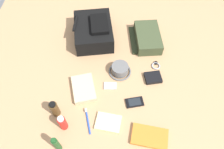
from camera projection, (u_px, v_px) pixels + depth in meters
name	position (u px, v px, depth m)	size (l,w,h in m)	color
ground_plane	(112.00, 79.00, 1.50)	(2.64, 2.02, 0.02)	tan
backpack	(94.00, 31.00, 1.63)	(0.39, 0.33, 0.16)	black
toiletry_pouch	(147.00, 38.00, 1.64)	(0.31, 0.25, 0.08)	#384228
bucket_hat	(120.00, 70.00, 1.49)	(0.16, 0.16, 0.07)	#5B5B5B
shampoo_bottle	(57.00, 144.00, 1.17)	(0.03, 0.03, 0.16)	#19471E
sunscreen_spray	(63.00, 123.00, 1.25)	(0.05, 0.05, 0.13)	red
cologne_bottle	(55.00, 109.00, 1.30)	(0.05, 0.05, 0.13)	#473319
paperback_novel	(150.00, 137.00, 1.26)	(0.15, 0.22, 0.02)	orange
cell_phone	(135.00, 102.00, 1.38)	(0.09, 0.12, 0.01)	black
media_player	(110.00, 86.00, 1.45)	(0.06, 0.09, 0.01)	#B7B7BC
wristwatch	(156.00, 65.00, 1.54)	(0.07, 0.06, 0.01)	#99999E
toothbrush	(88.00, 119.00, 1.32)	(0.16, 0.06, 0.02)	blue
wallet	(153.00, 78.00, 1.48)	(0.09, 0.11, 0.02)	black
notepad	(109.00, 122.00, 1.31)	(0.11, 0.15, 0.02)	beige
folded_towel	(84.00, 88.00, 1.42)	(0.20, 0.14, 0.04)	#C6B289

